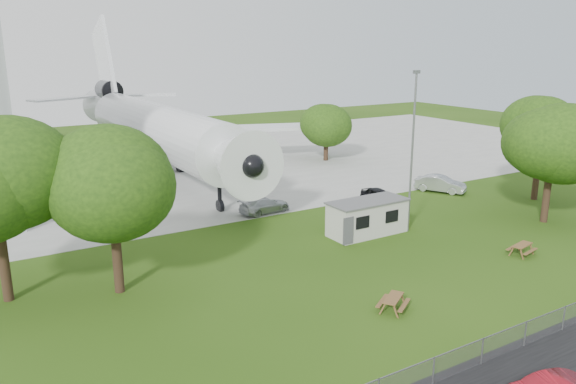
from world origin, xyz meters
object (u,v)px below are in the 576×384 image
picnic_west (393,310)px  airliner (152,126)px  site_cabin (367,217)px  picnic_east (521,255)px

picnic_west → airliner: bearing=57.7°
site_cabin → picnic_east: bearing=-55.3°
site_cabin → picnic_west: 12.73m
site_cabin → picnic_east: size_ratio=3.76×
site_cabin → picnic_west: size_ratio=3.76×
airliner → picnic_west: (0.19, -39.26, -5.27)m
picnic_west → site_cabin: bearing=24.8°
airliner → picnic_east: (13.22, -37.56, -5.27)m
site_cabin → picnic_west: site_cabin is taller
site_cabin → airliner: bearing=103.8°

